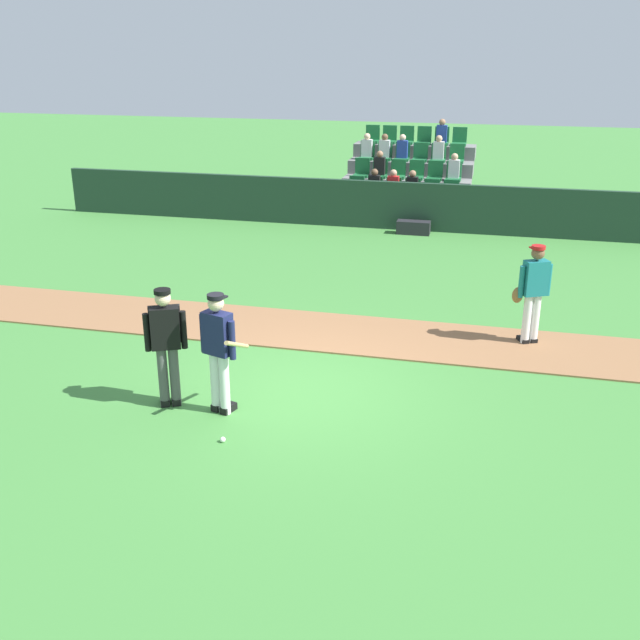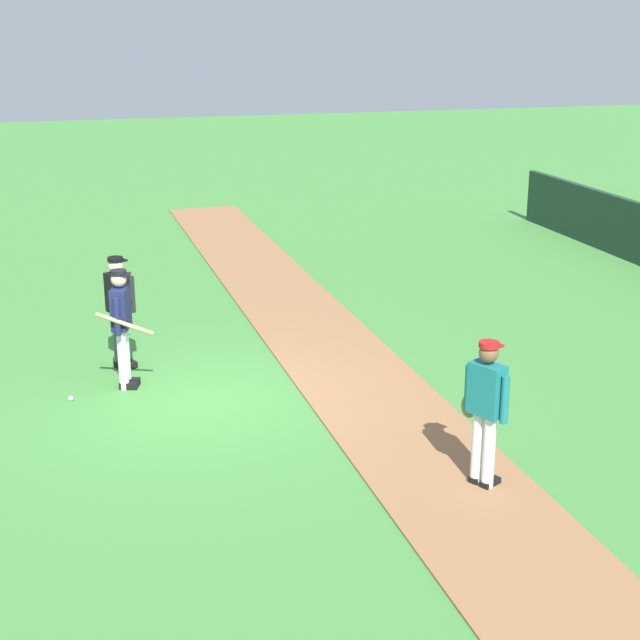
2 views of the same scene
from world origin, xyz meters
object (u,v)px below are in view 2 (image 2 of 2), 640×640
at_px(umpire_home_plate, 120,306).
at_px(batter_navy_jersey, 122,324).
at_px(baseball, 71,398).
at_px(runner_teal_jersey, 485,409).

bearing_deg(umpire_home_plate, batter_navy_jersey, -2.60).
distance_m(batter_navy_jersey, baseball, 1.27).
height_order(batter_navy_jersey, runner_teal_jersey, same).
relative_size(umpire_home_plate, baseball, 23.78).
distance_m(batter_navy_jersey, umpire_home_plate, 0.80).
xyz_separation_m(umpire_home_plate, baseball, (1.11, -0.83, -0.96)).
bearing_deg(runner_teal_jersey, umpire_home_plate, -144.55).
height_order(batter_navy_jersey, baseball, batter_navy_jersey).
bearing_deg(baseball, umpire_home_plate, 143.18).
distance_m(batter_navy_jersey, runner_teal_jersey, 5.60).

